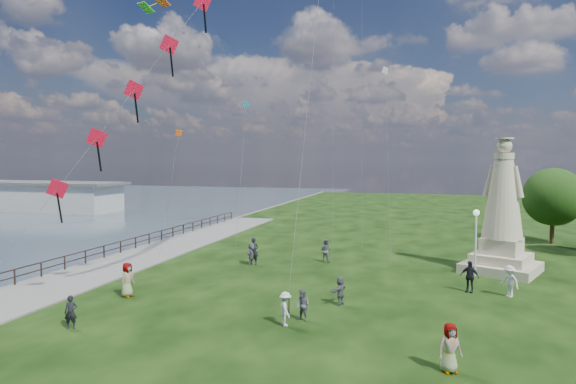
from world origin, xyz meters
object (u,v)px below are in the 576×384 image
(person_7, at_px, (326,251))
(person_10, at_px, (127,280))
(person_6, at_px, (254,251))
(person_8, at_px, (510,281))
(statue, at_px, (502,222))
(pier_pavilion, at_px, (32,196))
(person_9, at_px, (470,277))
(person_4, at_px, (450,348))
(person_1, at_px, (303,305))
(person_2, at_px, (285,309))
(person_5, at_px, (251,254))
(person_0, at_px, (71,312))
(lamppost, at_px, (476,228))
(person_11, at_px, (340,291))

(person_7, distance_m, person_10, 14.30)
(person_6, height_order, person_8, person_6)
(statue, bearing_deg, pier_pavilion, -179.69)
(person_6, distance_m, person_9, 14.28)
(person_4, distance_m, person_9, 10.99)
(statue, bearing_deg, person_1, -105.00)
(person_4, height_order, person_8, person_4)
(person_7, bearing_deg, statue, -164.33)
(person_2, relative_size, person_7, 0.91)
(person_7, bearing_deg, person_4, 130.22)
(person_5, xyz_separation_m, person_6, (0.12, 0.13, 0.16))
(statue, distance_m, person_5, 16.77)
(person_0, xyz_separation_m, person_6, (3.15, 14.25, 0.22))
(person_4, bearing_deg, person_8, 46.29)
(person_9, bearing_deg, person_6, -170.21)
(person_6, xyz_separation_m, person_8, (15.86, -3.69, -0.10))
(person_0, bearing_deg, lamppost, 15.83)
(person_6, bearing_deg, person_7, 17.87)
(person_1, bearing_deg, lamppost, 78.09)
(statue, bearing_deg, person_8, -70.89)
(person_8, height_order, person_10, person_10)
(person_1, relative_size, person_9, 0.83)
(statue, distance_m, person_6, 16.61)
(person_5, bearing_deg, lamppost, -79.27)
(person_7, bearing_deg, person_5, 41.56)
(lamppost, xyz_separation_m, person_1, (-8.30, -11.29, -2.31))
(person_9, bearing_deg, person_2, -112.78)
(statue, xyz_separation_m, person_10, (-20.00, -11.73, -2.37))
(person_8, xyz_separation_m, person_9, (-1.98, 0.39, 0.03))
(lamppost, bearing_deg, person_5, -176.38)
(statue, relative_size, person_8, 5.17)
(person_1, relative_size, person_7, 0.88)
(person_1, relative_size, person_4, 0.85)
(lamppost, height_order, person_10, lamppost)
(person_7, bearing_deg, person_0, 79.68)
(person_11, bearing_deg, pier_pavilion, -105.29)
(person_5, distance_m, person_6, 0.24)
(lamppost, height_order, person_11, lamppost)
(person_0, height_order, person_10, person_10)
(pier_pavilion, xyz_separation_m, person_7, (51.62, -26.43, -1.01))
(lamppost, height_order, person_9, lamppost)
(statue, xyz_separation_m, person_7, (-11.62, -0.14, -2.47))
(person_5, xyz_separation_m, person_10, (-3.61, -9.20, 0.14))
(person_0, xyz_separation_m, person_7, (7.80, 16.51, 0.10))
(person_10, bearing_deg, person_2, -96.74)
(pier_pavilion, relative_size, person_6, 15.89)
(statue, relative_size, person_11, 5.97)
(person_5, relative_size, person_11, 1.07)
(person_1, bearing_deg, person_4, -6.50)
(person_0, distance_m, person_7, 18.26)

